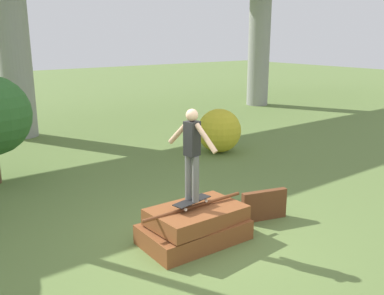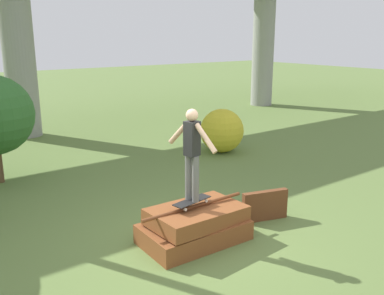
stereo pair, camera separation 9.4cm
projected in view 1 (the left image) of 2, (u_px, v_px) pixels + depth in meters
The scene contains 6 objects.
ground_plane at pixel (194, 241), 7.70m from camera, with size 80.00×80.00×0.00m, color olive.
scrap_pile at pixel (195, 225), 7.63m from camera, with size 2.13×1.16×0.70m.
scrap_plank_loose at pixel (264, 205), 8.53m from camera, with size 0.96×0.39×0.61m.
skateboard at pixel (192, 201), 7.49m from camera, with size 0.80×0.36×0.09m.
skater at pixel (192, 149), 7.25m from camera, with size 0.28×1.09×1.62m.
bush_yellow_flowering at pixel (219, 131), 13.40m from camera, with size 1.37×1.37×1.37m.
Camera 1 is at (-4.27, -5.57, 3.60)m, focal length 40.00 mm.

